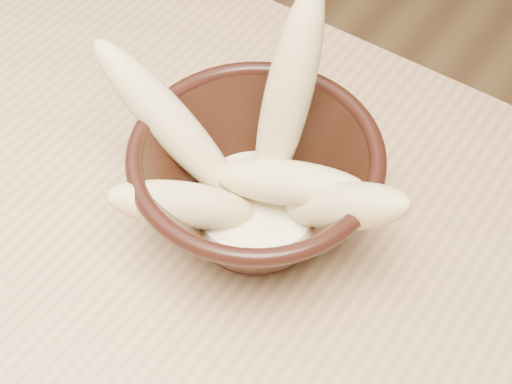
# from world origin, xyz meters

# --- Properties ---
(bowl) EXTENTS (0.18, 0.18, 0.10)m
(bowl) POSITION_xyz_m (0.20, 0.15, 0.81)
(bowl) COLOR black
(bowl) RESTS_ON table
(milk_puddle) EXTENTS (0.10, 0.10, 0.01)m
(milk_puddle) POSITION_xyz_m (0.20, 0.15, 0.78)
(milk_puddle) COLOR #F9F0C8
(milk_puddle) RESTS_ON bowl
(banana_upright) EXTENTS (0.04, 0.09, 0.17)m
(banana_upright) POSITION_xyz_m (0.20, 0.19, 0.87)
(banana_upright) COLOR #DDC382
(banana_upright) RESTS_ON bowl
(banana_left) EXTENTS (0.14, 0.04, 0.13)m
(banana_left) POSITION_xyz_m (0.13, 0.14, 0.84)
(banana_left) COLOR #DDC382
(banana_left) RESTS_ON bowl
(banana_right) EXTENTS (0.12, 0.04, 0.11)m
(banana_right) POSITION_xyz_m (0.27, 0.16, 0.83)
(banana_right) COLOR #DDC382
(banana_right) RESTS_ON bowl
(banana_across) EXTENTS (0.13, 0.07, 0.06)m
(banana_across) POSITION_xyz_m (0.23, 0.16, 0.82)
(banana_across) COLOR #DDC382
(banana_across) RESTS_ON bowl
(banana_front) EXTENTS (0.10, 0.11, 0.09)m
(banana_front) POSITION_xyz_m (0.18, 0.10, 0.82)
(banana_front) COLOR #DDC382
(banana_front) RESTS_ON bowl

